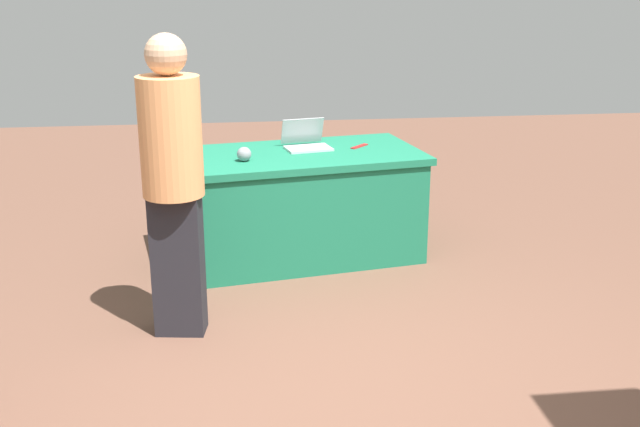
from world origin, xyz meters
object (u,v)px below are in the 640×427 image
table_foreground (297,205)px  scissors_red (359,146)px  yarn_ball (244,154)px  person_attendee_browsing (173,173)px  laptop_silver (306,143)px

table_foreground → scissors_red: bearing=-164.4°
yarn_ball → scissors_red: (-0.85, -0.34, -0.05)m
yarn_ball → scissors_red: bearing=-158.3°
table_foreground → yarn_ball: bearing=28.6°
person_attendee_browsing → yarn_ball: (-0.41, -0.95, -0.13)m
person_attendee_browsing → yarn_ball: person_attendee_browsing is taller
person_attendee_browsing → laptop_silver: size_ratio=4.64×
table_foreground → person_attendee_browsing: person_attendee_browsing is taller
person_attendee_browsing → laptop_silver: (-0.88, -1.30, -0.14)m
table_foreground → yarn_ball: size_ratio=19.27×
table_foreground → yarn_ball: yarn_ball is taller
table_foreground → laptop_silver: bearing=-122.3°
laptop_silver → table_foreground: bearing=46.2°
yarn_ball → scissors_red: size_ratio=0.54×
yarn_ball → laptop_silver: bearing=-143.5°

